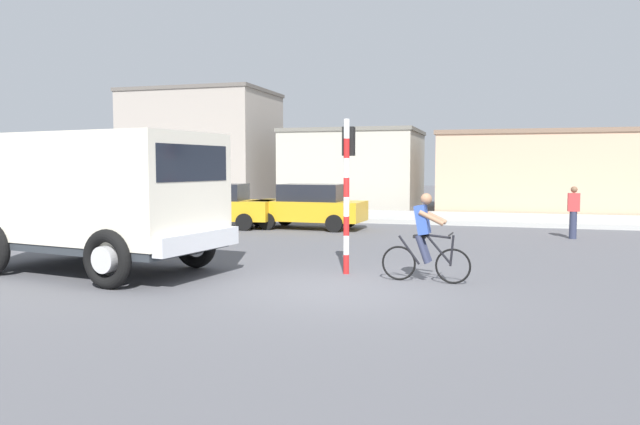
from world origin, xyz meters
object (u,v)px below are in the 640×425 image
traffic_light_pole (347,174)px  car_red_near (309,206)px  truck_foreground (96,193)px  car_white_mid (218,205)px  pedestrian_near_kerb (573,211)px  cyclist (425,238)px

traffic_light_pole → car_red_near: 9.11m
truck_foreground → car_white_mid: truck_foreground is taller
car_red_near → pedestrian_near_kerb: bearing=-4.1°
car_white_mid → pedestrian_near_kerb: pedestrian_near_kerb is taller
car_red_near → car_white_mid: size_ratio=0.98×
traffic_light_pole → pedestrian_near_kerb: traffic_light_pole is taller
traffic_light_pole → car_white_mid: (-6.73, 7.80, -1.25)m
truck_foreground → traffic_light_pole: 5.32m
cyclist → traffic_light_pole: 2.12m
truck_foreground → pedestrian_near_kerb: (10.44, 9.02, -0.82)m
truck_foreground → traffic_light_pole: (5.15, 1.28, 0.40)m
pedestrian_near_kerb → traffic_light_pole: bearing=-124.4°
truck_foreground → cyclist: bearing=6.4°
traffic_light_pole → car_red_near: size_ratio=0.79×
cyclist → traffic_light_pole: size_ratio=0.54×
car_white_mid → pedestrian_near_kerb: size_ratio=2.55×
truck_foreground → car_white_mid: bearing=99.9°
cyclist → traffic_light_pole: bearing=162.7°
traffic_light_pole → pedestrian_near_kerb: bearing=55.6°
cyclist → car_white_mid: 11.82m
cyclist → car_white_mid: size_ratio=0.42×
car_white_mid → traffic_light_pole: bearing=-49.2°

